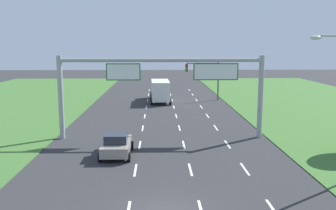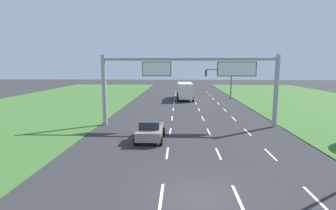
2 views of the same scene
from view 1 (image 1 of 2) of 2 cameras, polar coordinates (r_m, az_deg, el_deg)
lane_dashes_inner_left at (r=32.83m, az=-4.08°, el=-4.70°), size 0.14×68.40×0.01m
lane_dashes_inner_right at (r=32.86m, az=2.05°, el=-4.66°), size 0.14×68.40×0.01m
lane_dashes_slip at (r=33.26m, az=8.10°, el=-4.58°), size 0.14×68.40×0.01m
car_lead_silver at (r=27.16m, az=-7.83°, el=-6.00°), size 2.18×4.13×1.62m
box_truck at (r=52.16m, az=-1.22°, el=2.35°), size 2.88×8.38×2.98m
sign_gantry at (r=31.25m, az=-0.54°, el=3.74°), size 17.24×0.44×7.00m
traffic_light_mast at (r=53.32m, az=5.61°, el=4.86°), size 4.76×0.49×5.60m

